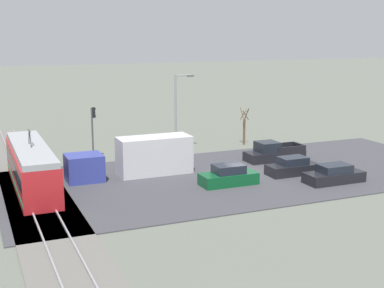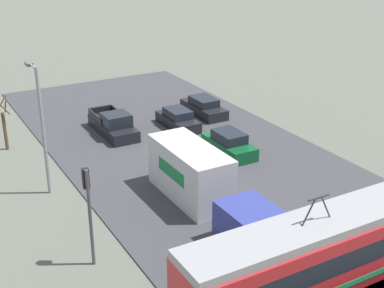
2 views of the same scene
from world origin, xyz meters
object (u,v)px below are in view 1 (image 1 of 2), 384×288
(box_truck, at_px, (138,158))
(traffic_light_pole, at_px, (93,126))
(sedan_car_0, at_px, (229,176))
(street_lamp_near_crossing, at_px, (178,108))
(pickup_truck, at_px, (273,153))
(sedan_car_2, at_px, (293,167))
(street_tree, at_px, (244,128))
(sedan_car_1, at_px, (334,175))
(light_rail_tram, at_px, (32,167))

(box_truck, xyz_separation_m, traffic_light_pole, (7.09, 2.00, 1.66))
(box_truck, height_order, sedan_car_0, box_truck)
(street_lamp_near_crossing, bearing_deg, pickup_truck, -135.61)
(traffic_light_pole, xyz_separation_m, street_lamp_near_crossing, (-0.21, -8.16, 1.24))
(box_truck, bearing_deg, sedan_car_2, -111.93)
(box_truck, bearing_deg, sedan_car_0, -134.19)
(sedan_car_2, distance_m, street_tree, 12.59)
(traffic_light_pole, distance_m, street_tree, 15.93)
(street_tree, bearing_deg, sedan_car_1, 177.81)
(traffic_light_pole, bearing_deg, box_truck, -164.25)
(traffic_light_pole, bearing_deg, sedan_car_0, -148.93)
(light_rail_tram, relative_size, sedan_car_1, 2.66)
(box_truck, height_order, pickup_truck, box_truck)
(box_truck, relative_size, traffic_light_pole, 2.10)
(sedan_car_1, bearing_deg, street_lamp_near_crossing, 25.53)
(sedan_car_2, bearing_deg, light_rail_tram, 78.08)
(pickup_truck, relative_size, street_tree, 1.43)
(box_truck, xyz_separation_m, pickup_truck, (0.13, -12.78, -0.75))
(sedan_car_2, bearing_deg, sedan_car_0, 95.99)
(sedan_car_2, height_order, street_tree, street_tree)
(box_truck, distance_m, pickup_truck, 12.81)
(pickup_truck, distance_m, sedan_car_1, 8.10)
(light_rail_tram, xyz_separation_m, traffic_light_pole, (7.56, -6.34, 1.50))
(sedan_car_0, bearing_deg, street_tree, -32.77)
(sedan_car_2, bearing_deg, traffic_light_pole, 49.19)
(box_truck, bearing_deg, pickup_truck, -89.43)
(sedan_car_1, height_order, traffic_light_pole, traffic_light_pole)
(sedan_car_2, distance_m, street_lamp_near_crossing, 13.34)
(sedan_car_1, bearing_deg, sedan_car_2, 26.20)
(pickup_truck, relative_size, sedan_car_2, 1.27)
(pickup_truck, bearing_deg, street_tree, -8.09)
(sedan_car_2, xyz_separation_m, street_tree, (12.35, -2.21, 1.07))
(box_truck, relative_size, street_tree, 2.64)
(light_rail_tram, height_order, traffic_light_pole, traffic_light_pole)
(box_truck, height_order, street_lamp_near_crossing, street_lamp_near_crossing)
(sedan_car_1, bearing_deg, light_rail_tram, 70.88)
(pickup_truck, xyz_separation_m, street_tree, (7.53, -1.07, 1.00))
(light_rail_tram, distance_m, sedan_car_2, 20.45)
(light_rail_tram, xyz_separation_m, street_tree, (8.13, -22.20, 0.10))
(light_rail_tram, bearing_deg, sedan_car_2, -101.92)
(traffic_light_pole, bearing_deg, sedan_car_2, -130.81)
(sedan_car_1, xyz_separation_m, street_lamp_near_crossing, (14.85, 7.09, 3.73))
(sedan_car_0, distance_m, sedan_car_1, 8.20)
(traffic_light_pole, xyz_separation_m, street_tree, (0.57, -15.86, -1.40))
(pickup_truck, bearing_deg, sedan_car_1, -176.65)
(street_lamp_near_crossing, bearing_deg, light_rail_tram, 116.89)
(box_truck, height_order, street_tree, street_tree)
(light_rail_tram, xyz_separation_m, sedan_car_2, (-4.22, -19.99, -0.97))
(box_truck, xyz_separation_m, sedan_car_2, (-4.69, -11.65, -0.81))
(sedan_car_2, xyz_separation_m, street_lamp_near_crossing, (11.58, 5.48, 3.71))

